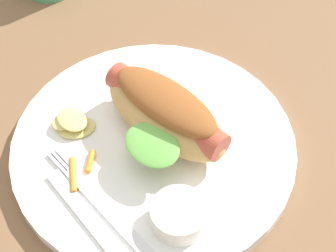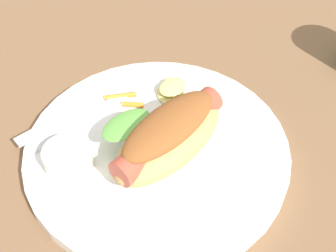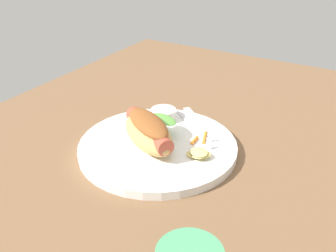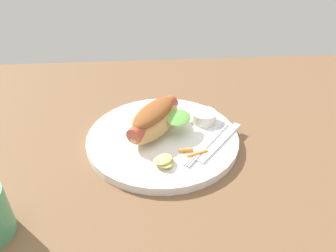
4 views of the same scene
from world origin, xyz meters
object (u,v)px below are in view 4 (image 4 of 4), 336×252
at_px(plate, 163,138).
at_px(knife, 220,142).
at_px(hot_dog, 155,119).
at_px(carrot_garnish, 193,153).
at_px(sauce_ramekin, 204,117).
at_px(chips_pile, 164,161).
at_px(fork, 209,142).

distance_m(plate, knife, 0.11).
xyz_separation_m(hot_dog, carrot_garnish, (-0.07, 0.08, -0.03)).
relative_size(sauce_ramekin, carrot_garnish, 1.03).
distance_m(sauce_ramekin, chips_pile, 0.16).
bearing_deg(fork, hot_dog, -75.08).
xyz_separation_m(fork, carrot_garnish, (0.04, 0.03, 0.00)).
bearing_deg(hot_dog, fork, 99.90).
bearing_deg(carrot_garnish, chips_pile, 22.91).
bearing_deg(plate, sauce_ramekin, -155.34).
relative_size(plate, chips_pile, 5.27).
distance_m(hot_dog, fork, 0.11).
relative_size(chips_pile, carrot_garnish, 1.10).
bearing_deg(fork, sauce_ramekin, -144.29).
bearing_deg(fork, carrot_garnish, -9.60).
bearing_deg(carrot_garnish, knife, -151.58).
bearing_deg(hot_dog, plate, 88.79).
bearing_deg(hot_dog, knife, 103.21).
relative_size(hot_dog, sauce_ramekin, 3.10).
bearing_deg(sauce_ramekin, chips_pile, 54.32).
distance_m(fork, carrot_garnish, 0.05).
xyz_separation_m(knife, chips_pile, (0.11, 0.05, 0.00)).
bearing_deg(fork, chips_pile, -20.39).
height_order(knife, chips_pile, chips_pile).
distance_m(plate, fork, 0.09).
bearing_deg(chips_pile, hot_dog, -83.57).
xyz_separation_m(knife, carrot_garnish, (0.06, 0.03, 0.00)).
height_order(plate, fork, fork).
distance_m(hot_dog, chips_pile, 0.10).
distance_m(hot_dog, knife, 0.13).
height_order(hot_dog, carrot_garnish, hot_dog).
distance_m(knife, chips_pile, 0.12).
xyz_separation_m(hot_dog, sauce_ramekin, (-0.10, -0.03, -0.02)).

